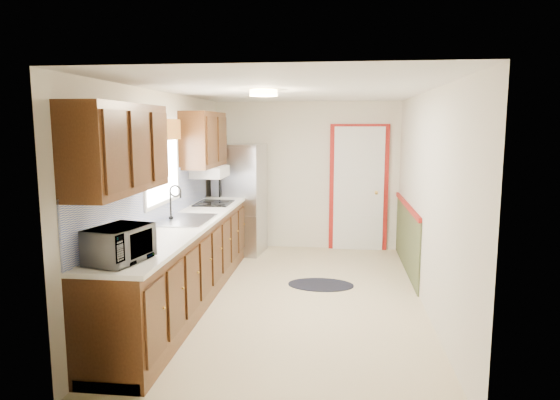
# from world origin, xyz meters

# --- Properties ---
(room_shell) EXTENTS (3.20, 5.20, 2.52)m
(room_shell) POSITION_xyz_m (0.00, 0.00, 1.20)
(room_shell) COLOR beige
(room_shell) RESTS_ON ground
(kitchen_run) EXTENTS (0.63, 4.00, 2.20)m
(kitchen_run) POSITION_xyz_m (-1.24, -0.29, 0.81)
(kitchen_run) COLOR #3C1F0D
(kitchen_run) RESTS_ON ground
(back_wall_trim) EXTENTS (1.12, 2.30, 2.08)m
(back_wall_trim) POSITION_xyz_m (0.99, 2.21, 0.89)
(back_wall_trim) COLOR maroon
(back_wall_trim) RESTS_ON ground
(ceiling_fixture) EXTENTS (0.30, 0.30, 0.06)m
(ceiling_fixture) POSITION_xyz_m (-0.30, -0.20, 2.36)
(ceiling_fixture) COLOR #FFD88C
(ceiling_fixture) RESTS_ON room_shell
(microwave) EXTENTS (0.39, 0.57, 0.35)m
(microwave) POSITION_xyz_m (-1.20, -1.95, 1.11)
(microwave) COLOR white
(microwave) RESTS_ON kitchen_run
(refrigerator) EXTENTS (0.79, 0.76, 1.73)m
(refrigerator) POSITION_xyz_m (-1.02, 2.05, 0.86)
(refrigerator) COLOR #B7B7BC
(refrigerator) RESTS_ON ground
(rug) EXTENTS (0.84, 0.55, 0.01)m
(rug) POSITION_xyz_m (0.32, 0.51, 0.01)
(rug) COLOR black
(rug) RESTS_ON ground
(cooktop) EXTENTS (0.47, 0.56, 0.02)m
(cooktop) POSITION_xyz_m (-1.19, 1.04, 0.95)
(cooktop) COLOR black
(cooktop) RESTS_ON kitchen_run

